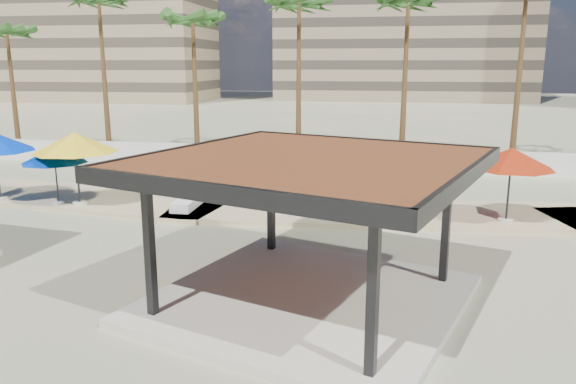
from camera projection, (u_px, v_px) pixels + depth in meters
name	position (u px, v px, depth m)	size (l,w,h in m)	color
ground	(299.00, 281.00, 14.79)	(200.00, 200.00, 0.00)	tan
promenade	(380.00, 209.00, 21.80)	(44.45, 7.97, 0.24)	#C6B284
boundary_wall	(345.00, 159.00, 30.01)	(56.00, 0.30, 1.20)	silver
building_mid	(404.00, 5.00, 85.76)	(38.00, 16.00, 30.40)	#847259
pavilion_central	(309.00, 217.00, 12.92)	(8.96, 8.96, 3.57)	beige
umbrella_b	(75.00, 143.00, 21.39)	(3.98, 3.98, 2.85)	beige
umbrella_c	(511.00, 159.00, 19.10)	(3.71, 3.71, 2.62)	beige
umbrella_f	(54.00, 155.00, 21.66)	(3.16, 3.16, 2.26)	beige
lounger_a	(188.00, 202.00, 21.65)	(0.75, 2.21, 0.83)	white
palm_a	(7.00, 36.00, 34.31)	(3.00, 3.00, 8.30)	brown
palm_b	(99.00, 7.00, 33.30)	(3.00, 3.00, 10.07)	brown
palm_c	(193.00, 25.00, 31.96)	(3.00, 3.00, 8.84)	brown
palm_d	(299.00, 10.00, 31.53)	(3.00, 3.00, 9.69)	brown
palm_e	(408.00, 8.00, 30.04)	(3.00, 3.00, 9.64)	brown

